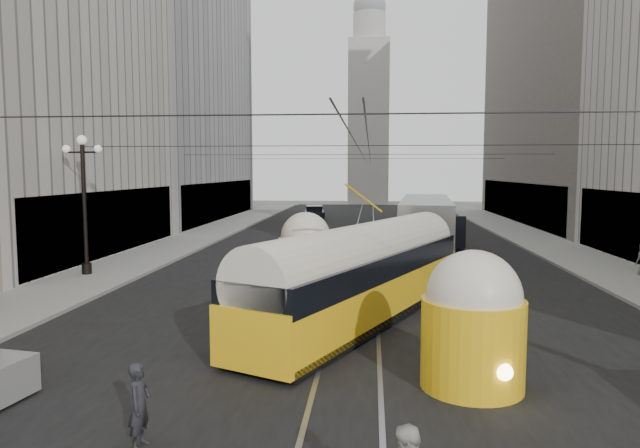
# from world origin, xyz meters

# --- Properties ---
(road) EXTENTS (20.00, 85.00, 0.02)m
(road) POSITION_xyz_m (0.00, 32.50, 0.00)
(road) COLOR black
(road) RESTS_ON ground
(sidewalk_left) EXTENTS (4.00, 72.00, 0.15)m
(sidewalk_left) POSITION_xyz_m (-12.00, 36.00, 0.07)
(sidewalk_left) COLOR gray
(sidewalk_left) RESTS_ON ground
(sidewalk_right) EXTENTS (4.00, 72.00, 0.15)m
(sidewalk_right) POSITION_xyz_m (12.00, 36.00, 0.07)
(sidewalk_right) COLOR gray
(sidewalk_right) RESTS_ON ground
(rail_left) EXTENTS (0.12, 85.00, 0.04)m
(rail_left) POSITION_xyz_m (-0.75, 32.50, 0.00)
(rail_left) COLOR gray
(rail_left) RESTS_ON ground
(rail_right) EXTENTS (0.12, 85.00, 0.04)m
(rail_right) POSITION_xyz_m (0.75, 32.50, 0.00)
(rail_right) COLOR gray
(rail_right) RESTS_ON ground
(building_left_far) EXTENTS (12.60, 28.60, 28.60)m
(building_left_far) POSITION_xyz_m (-19.99, 48.00, 14.31)
(building_left_far) COLOR #999999
(building_left_far) RESTS_ON ground
(building_right_far) EXTENTS (12.60, 32.60, 32.60)m
(building_right_far) POSITION_xyz_m (20.00, 48.00, 16.31)
(building_right_far) COLOR #514C47
(building_right_far) RESTS_ON ground
(distant_tower) EXTENTS (6.00, 6.00, 31.36)m
(distant_tower) POSITION_xyz_m (0.00, 80.00, 14.97)
(distant_tower) COLOR #B2AFA8
(distant_tower) RESTS_ON ground
(lamppost_left_mid) EXTENTS (1.86, 0.44, 6.37)m
(lamppost_left_mid) POSITION_xyz_m (-12.60, 18.00, 3.74)
(lamppost_left_mid) COLOR black
(lamppost_left_mid) RESTS_ON sidewalk_left
(catenary) EXTENTS (25.00, 72.00, 0.23)m
(catenary) POSITION_xyz_m (0.12, 31.49, 5.88)
(catenary) COLOR black
(catenary) RESTS_ON ground
(streetcar) EXTENTS (7.41, 13.55, 3.21)m
(streetcar) POSITION_xyz_m (0.27, 11.42, 1.57)
(streetcar) COLOR yellow
(streetcar) RESTS_ON ground
(city_bus) EXTENTS (3.87, 13.16, 3.29)m
(city_bus) POSITION_xyz_m (3.69, 26.47, 1.80)
(city_bus) COLOR gray
(city_bus) RESTS_ON ground
(sedan_white_far) EXTENTS (3.66, 5.06, 1.48)m
(sedan_white_far) POSITION_xyz_m (4.79, 45.46, 0.67)
(sedan_white_far) COLOR silver
(sedan_white_far) RESTS_ON ground
(sedan_dark_far) EXTENTS (2.24, 4.57, 1.39)m
(sedan_dark_far) POSITION_xyz_m (-5.19, 49.92, 0.63)
(sedan_dark_far) COLOR black
(sedan_dark_far) RESTS_ON ground
(pedestrian_crossing_a) EXTENTS (0.38, 0.57, 1.55)m
(pedestrian_crossing_a) POSITION_xyz_m (-3.56, 2.44, 0.77)
(pedestrian_crossing_a) COLOR black
(pedestrian_crossing_a) RESTS_ON ground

